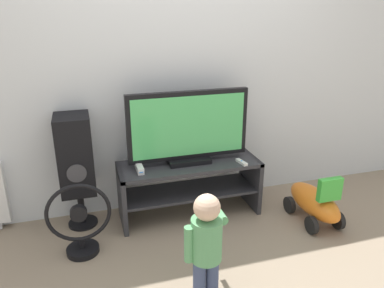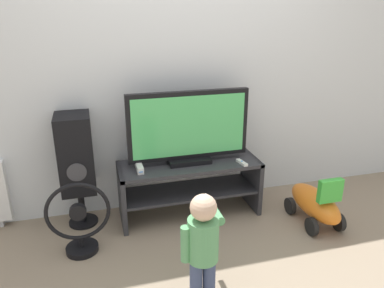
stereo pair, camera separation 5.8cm
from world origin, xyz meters
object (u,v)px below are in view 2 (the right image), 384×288
Objects in this scene: game_console at (139,167)px; speaker_tower at (76,156)px; television at (189,128)px; remote_primary at (242,163)px; ride_on_toy at (315,203)px; floor_fan at (79,222)px; child at (203,239)px.

game_console is 0.20× the size of speaker_tower.
television is 7.38× the size of remote_primary.
game_console is 1.46m from ride_on_toy.
ride_on_toy is (1.85, -0.11, -0.07)m from floor_fan.
television is 0.52m from remote_primary.
speaker_tower reaches higher than remote_primary.
child is 0.77× the size of speaker_tower.
game_console is 0.83m from remote_primary.
ride_on_toy is at bearing -26.88° from remote_primary.
game_console is 0.31× the size of ride_on_toy.
speaker_tower reaches higher than floor_fan.
remote_primary is 0.69m from ride_on_toy.
remote_primary reaches higher than ride_on_toy.
remote_primary is 0.24× the size of floor_fan.
floor_fan is (-0.48, -0.27, -0.25)m from game_console.
remote_primary is 0.22× the size of ride_on_toy.
speaker_tower reaches higher than ride_on_toy.
television is at bearing 159.24° from remote_primary.
child is at bearing -76.30° from game_console.
television is 1.63× the size of ride_on_toy.
child is (0.23, -0.95, -0.08)m from game_console.
floor_fan is at bearing -91.55° from speaker_tower.
floor_fan is at bearing -160.14° from television.
speaker_tower is (-0.47, 0.12, 0.10)m from game_console.
ride_on_toy is (1.84, -0.50, -0.42)m from speaker_tower.
game_console is at bearing -172.71° from television.
child is at bearing -100.45° from television.
floor_fan reaches higher than remote_primary.
floor_fan is at bearing -172.62° from remote_primary.
television reaches higher than ride_on_toy.
speaker_tower is 0.52m from floor_fan.
television reaches higher than game_console.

